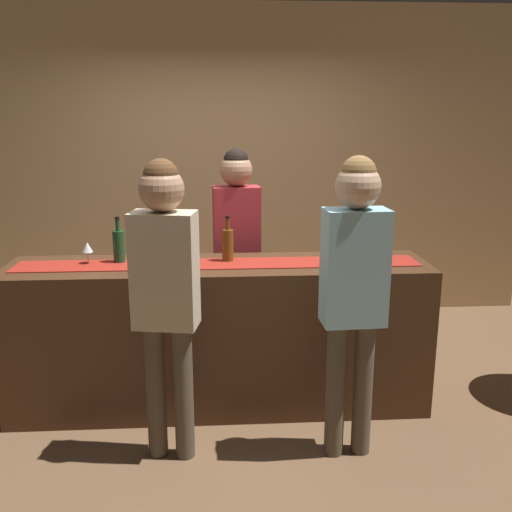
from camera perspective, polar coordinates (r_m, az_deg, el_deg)
The scene contains 13 objects.
ground_plane at distance 4.01m, azimuth -3.57°, elevation -14.51°, with size 10.00×10.00×0.00m, color brown.
back_wall at distance 5.44m, azimuth -3.85°, elevation 9.11°, with size 6.00×0.12×2.90m, color tan.
bar_counter at distance 3.80m, azimuth -3.68°, elevation -7.99°, with size 2.72×0.60×0.98m, color #472B19.
counter_runner_cloth at distance 3.64m, azimuth -3.80°, elevation -0.78°, with size 2.59×0.28×0.01m, color maroon.
wine_bottle_clear at distance 3.74m, azimuth 10.16°, elevation 1.18°, with size 0.07×0.07×0.30m.
wine_bottle_green at distance 3.75m, azimuth -13.69°, elevation 1.03°, with size 0.07×0.07×0.30m.
wine_bottle_amber at distance 3.68m, azimuth -2.87°, elevation 1.17°, with size 0.07×0.07×0.30m.
wine_glass_near_customer at distance 3.77m, azimuth -16.65°, elevation 0.77°, with size 0.07×0.07×0.14m.
wine_glass_mid_counter at distance 3.70m, azimuth 7.90°, elevation 0.98°, with size 0.07×0.07×0.14m.
wine_glass_far_end at distance 3.56m, azimuth -11.26°, elevation 0.34°, with size 0.07×0.07×0.14m.
bartender at distance 4.20m, azimuth -1.96°, elevation 2.01°, with size 0.35×0.24×1.69m.
customer_sipping at distance 3.09m, azimuth 9.87°, elevation -2.12°, with size 0.35×0.24×1.71m.
customer_browsing at distance 3.07m, azimuth -9.15°, elevation -2.44°, with size 0.37×0.25×1.70m.
Camera 1 is at (0.02, -3.52, 1.91)m, focal length 39.63 mm.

